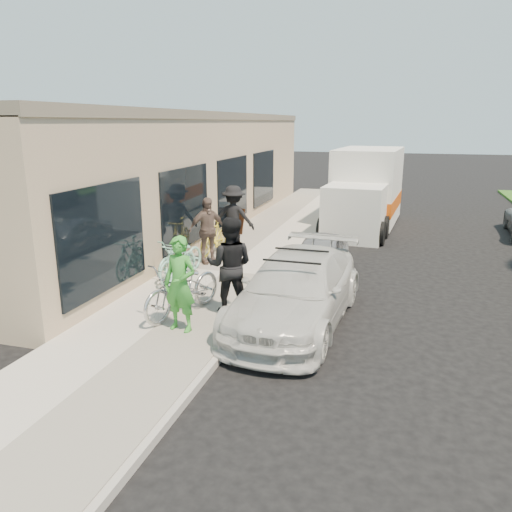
# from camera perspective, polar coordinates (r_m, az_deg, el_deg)

# --- Properties ---
(ground) EXTENTS (120.00, 120.00, 0.00)m
(ground) POSITION_cam_1_polar(r_m,az_deg,el_deg) (9.77, 1.36, -8.45)
(ground) COLOR black
(ground) RESTS_ON ground
(sidewalk) EXTENTS (3.00, 34.00, 0.15)m
(sidewalk) POSITION_cam_1_polar(r_m,az_deg,el_deg) (13.00, -3.65, -2.06)
(sidewalk) COLOR #B6AFA3
(sidewalk) RESTS_ON ground
(curb) EXTENTS (0.12, 34.00, 0.13)m
(curb) POSITION_cam_1_polar(r_m,az_deg,el_deg) (12.57, 3.00, -2.70)
(curb) COLOR #A39F95
(curb) RESTS_ON ground
(storefront) EXTENTS (3.60, 20.00, 4.22)m
(storefront) POSITION_cam_1_polar(r_m,az_deg,el_deg) (18.37, -7.94, 9.38)
(storefront) COLOR tan
(storefront) RESTS_ON ground
(bike_rack) EXTENTS (0.06, 0.58, 0.81)m
(bike_rack) POSITION_cam_1_polar(r_m,az_deg,el_deg) (12.80, -8.64, 0.13)
(bike_rack) COLOR black
(bike_rack) RESTS_ON sidewalk
(sandwich_board) EXTENTS (0.69, 0.69, 0.87)m
(sandwich_board) POSITION_cam_1_polar(r_m,az_deg,el_deg) (17.18, -2.49, 3.96)
(sandwich_board) COLOR #321B0D
(sandwich_board) RESTS_ON sidewalk
(sedan_white) EXTENTS (2.24, 4.89, 1.43)m
(sedan_white) POSITION_cam_1_polar(r_m,az_deg,el_deg) (9.88, 4.68, -3.91)
(sedan_white) COLOR silver
(sedan_white) RESTS_ON ground
(sedan_silver) EXTENTS (1.32, 3.24, 1.10)m
(sedan_silver) POSITION_cam_1_polar(r_m,az_deg,el_deg) (13.02, 7.32, 0.04)
(sedan_silver) COLOR #9C9CA1
(sedan_silver) RESTS_ON ground
(moving_truck) EXTENTS (2.61, 6.08, 2.92)m
(moving_truck) POSITION_cam_1_polar(r_m,az_deg,el_deg) (19.51, 12.38, 7.06)
(moving_truck) COLOR silver
(moving_truck) RESTS_ON ground
(tandem_bike) EXTENTS (1.34, 2.23, 1.11)m
(tandem_bike) POSITION_cam_1_polar(r_m,az_deg,el_deg) (10.04, -8.29, -3.65)
(tandem_bike) COLOR #BDBEC0
(tandem_bike) RESTS_ON sidewalk
(woman_rider) EXTENTS (0.71, 0.52, 1.78)m
(woman_rider) POSITION_cam_1_polar(r_m,az_deg,el_deg) (9.20, -8.68, -3.20)
(woman_rider) COLOR green
(woman_rider) RESTS_ON sidewalk
(man_standing) EXTENTS (1.05, 0.87, 1.96)m
(man_standing) POSITION_cam_1_polar(r_m,az_deg,el_deg) (9.95, -3.01, -1.10)
(man_standing) COLOR black
(man_standing) RESTS_ON sidewalk
(cruiser_bike_a) EXTENTS (0.63, 1.67, 0.98)m
(cruiser_bike_a) POSITION_cam_1_polar(r_m,az_deg,el_deg) (12.22, -8.90, -0.58)
(cruiser_bike_a) COLOR #8BCFB8
(cruiser_bike_a) RESTS_ON sidewalk
(cruiser_bike_b) EXTENTS (0.93, 1.93, 0.97)m
(cruiser_bike_b) POSITION_cam_1_polar(r_m,az_deg,el_deg) (12.57, -8.56, -0.14)
(cruiser_bike_b) COLOR #8BCFB8
(cruiser_bike_b) RESTS_ON sidewalk
(cruiser_bike_c) EXTENTS (0.63, 1.67, 0.98)m
(cruiser_bike_c) POSITION_cam_1_polar(r_m,az_deg,el_deg) (14.64, -4.86, 2.15)
(cruiser_bike_c) COLOR yellow
(cruiser_bike_c) RESTS_ON sidewalk
(bystander_a) EXTENTS (1.28, 0.78, 1.93)m
(bystander_a) POSITION_cam_1_polar(r_m,az_deg,el_deg) (15.05, -2.56, 4.39)
(bystander_a) COLOR black
(bystander_a) RESTS_ON sidewalk
(bystander_b) EXTENTS (1.07, 1.06, 1.81)m
(bystander_b) POSITION_cam_1_polar(r_m,az_deg,el_deg) (13.59, -5.61, 2.93)
(bystander_b) COLOR brown
(bystander_b) RESTS_ON sidewalk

